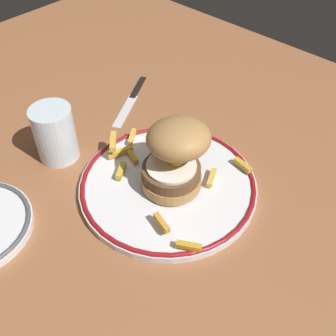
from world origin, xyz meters
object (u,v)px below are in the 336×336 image
Objects in this scene: dinner_plate at (168,184)px; water_glass at (56,136)px; burger at (176,154)px; knife at (133,96)px.

water_glass is (-19.47, -7.23, 3.48)cm from dinner_plate.
knife is (-23.59, 12.94, -7.12)cm from burger.
dinner_plate is 2.23× the size of burger.
dinner_plate is at bearing -31.23° from knife.
water_glass reaches higher than dinner_plate.
dinner_plate is 6.65cm from burger.
knife is at bearing 148.77° from dinner_plate.
burger is (0.66, 0.96, 6.54)cm from dinner_plate.
dinner_plate is at bearing 20.36° from water_glass.
burger is at bearing -28.74° from knife.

